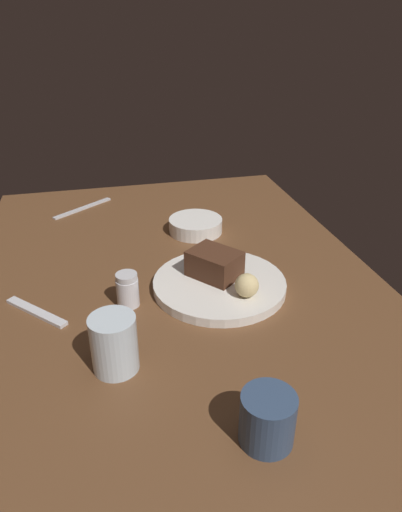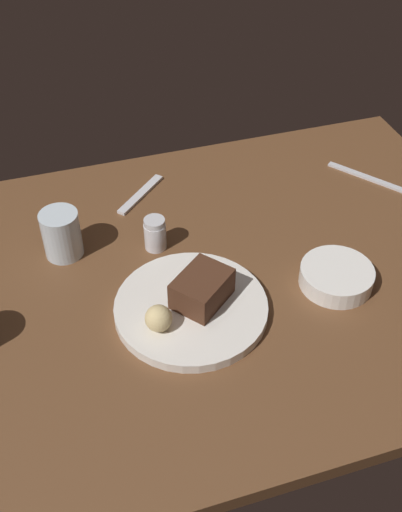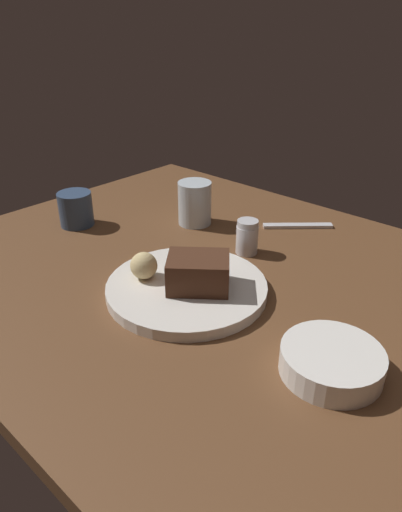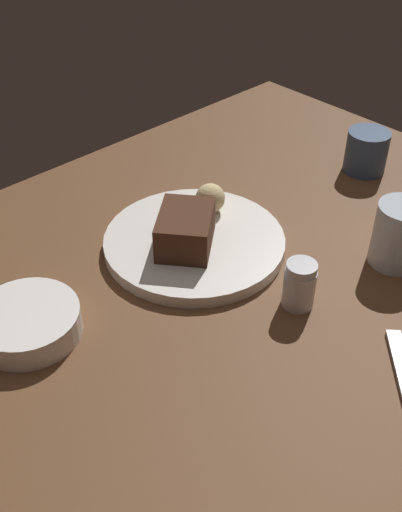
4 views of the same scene
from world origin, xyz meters
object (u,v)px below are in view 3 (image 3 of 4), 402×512
(bread_roll, at_px, (144,266))
(salt_shaker, at_px, (247,237))
(dessert_plate, at_px, (187,288))
(dessert_spoon, at_px, (298,226))
(water_glass, at_px, (195,203))
(side_bowl, at_px, (331,361))
(coffee_cup, at_px, (76,209))
(chocolate_cake_slice, at_px, (198,272))

(bread_roll, distance_m, salt_shaker, 0.22)
(dessert_plate, relative_size, dessert_spoon, 1.78)
(dessert_plate, distance_m, salt_shaker, 0.19)
(water_glass, bearing_deg, dessert_plate, -49.55)
(salt_shaker, distance_m, side_bowl, 0.35)
(bread_roll, height_order, side_bowl, bread_roll)
(water_glass, bearing_deg, coffee_cup, -135.58)
(water_glass, bearing_deg, dessert_spoon, 36.52)
(bread_roll, xyz_separation_m, side_bowl, (0.34, 0.02, -0.02))
(chocolate_cake_slice, distance_m, water_glass, 0.30)
(chocolate_cake_slice, xyz_separation_m, salt_shaker, (-0.04, 0.18, -0.01))
(water_glass, height_order, dessert_spoon, water_glass)
(salt_shaker, relative_size, coffee_cup, 0.91)
(coffee_cup, bearing_deg, bread_roll, -13.44)
(salt_shaker, bearing_deg, dessert_plate, -85.01)
(dessert_plate, distance_m, coffee_cup, 0.37)
(dessert_plate, height_order, salt_shaker, salt_shaker)
(salt_shaker, bearing_deg, bread_roll, -102.74)
(dessert_plate, distance_m, dessert_spoon, 0.35)
(water_glass, bearing_deg, side_bowl, -26.82)
(dessert_plate, height_order, coffee_cup, coffee_cup)
(salt_shaker, distance_m, dessert_spoon, 0.17)
(coffee_cup, xyz_separation_m, dessert_spoon, (0.37, 0.32, -0.03))
(chocolate_cake_slice, height_order, water_glass, water_glass)
(water_glass, relative_size, coffee_cup, 1.27)
(side_bowl, relative_size, coffee_cup, 1.80)
(dessert_plate, xyz_separation_m, salt_shaker, (-0.02, 0.18, 0.02))
(dessert_plate, xyz_separation_m, chocolate_cake_slice, (0.02, 0.01, 0.04))
(water_glass, relative_size, dessert_spoon, 0.63)
(coffee_cup, distance_m, dessert_spoon, 0.48)
(dessert_plate, relative_size, water_glass, 2.84)
(dessert_plate, bearing_deg, salt_shaker, 94.99)
(chocolate_cake_slice, xyz_separation_m, coffee_cup, (-0.39, 0.03, -0.01))
(water_glass, bearing_deg, salt_shaker, -11.75)
(bread_roll, bearing_deg, water_glass, 115.58)
(chocolate_cake_slice, height_order, salt_shaker, chocolate_cake_slice)
(dessert_plate, relative_size, bread_roll, 5.83)
(salt_shaker, height_order, dessert_spoon, salt_shaker)
(water_glass, xyz_separation_m, coffee_cup, (-0.18, -0.18, -0.01))
(salt_shaker, bearing_deg, side_bowl, -34.33)
(dessert_plate, bearing_deg, coffee_cup, 174.08)
(chocolate_cake_slice, distance_m, side_bowl, 0.25)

